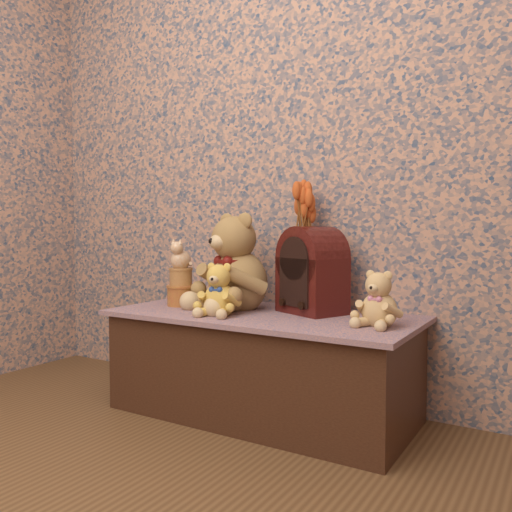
# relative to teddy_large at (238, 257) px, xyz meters

# --- Properties ---
(display_shelf) EXTENTS (1.28, 0.60, 0.43)m
(display_shelf) POSITION_rel_teddy_large_xyz_m (0.15, -0.05, -0.44)
(display_shelf) COLOR #3C477B
(display_shelf) RESTS_ON ground
(teddy_large) EXTENTS (0.49, 0.53, 0.45)m
(teddy_large) POSITION_rel_teddy_large_xyz_m (0.00, 0.00, 0.00)
(teddy_large) COLOR olive
(teddy_large) RESTS_ON display_shelf
(teddy_medium) EXTENTS (0.21, 0.24, 0.23)m
(teddy_medium) POSITION_rel_teddy_large_xyz_m (0.03, -0.18, -0.11)
(teddy_medium) COLOR #C08A36
(teddy_medium) RESTS_ON display_shelf
(teddy_small) EXTENTS (0.20, 0.23, 0.22)m
(teddy_small) POSITION_rel_teddy_large_xyz_m (0.66, -0.08, -0.12)
(teddy_small) COLOR #DFB269
(teddy_small) RESTS_ON display_shelf
(cathedral_radio) EXTENTS (0.32, 0.28, 0.36)m
(cathedral_radio) POSITION_rel_teddy_large_xyz_m (0.33, 0.06, -0.04)
(cathedral_radio) COLOR #360C09
(cathedral_radio) RESTS_ON display_shelf
(ceramic_vase) EXTENTS (0.14, 0.14, 0.21)m
(ceramic_vase) POSITION_rel_teddy_large_xyz_m (0.27, 0.12, -0.12)
(ceramic_vase) COLOR tan
(ceramic_vase) RESTS_ON display_shelf
(dried_stalks) EXTENTS (0.22, 0.22, 0.39)m
(dried_stalks) POSITION_rel_teddy_large_xyz_m (0.27, 0.12, 0.18)
(dried_stalks) COLOR #CD5220
(dried_stalks) RESTS_ON ceramic_vase
(biscuit_tin_lower) EXTENTS (0.14, 0.14, 0.09)m
(biscuit_tin_lower) POSITION_rel_teddy_large_xyz_m (-0.27, -0.06, -0.18)
(biscuit_tin_lower) COLOR gold
(biscuit_tin_lower) RESTS_ON display_shelf
(biscuit_tin_upper) EXTENTS (0.10, 0.10, 0.08)m
(biscuit_tin_upper) POSITION_rel_teddy_large_xyz_m (-0.27, -0.06, -0.09)
(biscuit_tin_upper) COLOR #D8B15E
(biscuit_tin_upper) RESTS_ON biscuit_tin_lower
(cat_figurine) EXTENTS (0.11, 0.12, 0.14)m
(cat_figurine) POSITION_rel_teddy_large_xyz_m (-0.27, -0.06, 0.01)
(cat_figurine) COLOR silver
(cat_figurine) RESTS_ON biscuit_tin_upper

